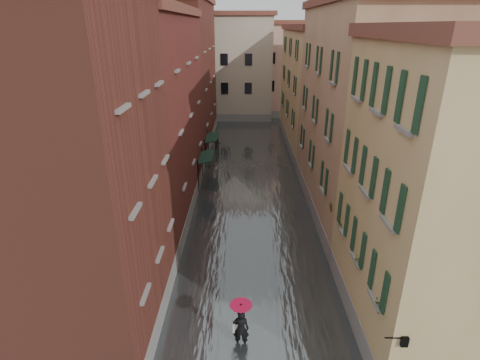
{
  "coord_description": "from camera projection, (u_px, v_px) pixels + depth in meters",
  "views": [
    {
      "loc": [
        -0.58,
        -14.72,
        11.92
      ],
      "look_at": [
        -0.79,
        6.77,
        3.0
      ],
      "focal_mm": 28.0,
      "sensor_mm": 36.0,
      "label": 1
    }
  ],
  "objects": [
    {
      "name": "ground",
      "position": [
        255.0,
        290.0,
        18.16
      ],
      "size": [
        120.0,
        120.0,
        0.0
      ],
      "primitive_type": "plane",
      "color": "slate",
      "rests_on": "ground"
    },
    {
      "name": "floodwater",
      "position": [
        251.0,
        184.0,
        30.13
      ],
      "size": [
        10.0,
        60.0,
        0.2
      ],
      "primitive_type": "cube",
      "color": "#484E50",
      "rests_on": "ground"
    },
    {
      "name": "building_left_near",
      "position": [
        71.0,
        183.0,
        13.89
      ],
      "size": [
        6.0,
        8.0,
        13.0
      ],
      "primitive_type": "cube",
      "color": "brown",
      "rests_on": "ground"
    },
    {
      "name": "building_left_mid",
      "position": [
        144.0,
        120.0,
        24.14
      ],
      "size": [
        6.0,
        14.0,
        12.5
      ],
      "primitive_type": "cube",
      "color": "#5B231C",
      "rests_on": "ground"
    },
    {
      "name": "building_left_far",
      "position": [
        180.0,
        78.0,
        37.71
      ],
      "size": [
        6.0,
        16.0,
        14.0
      ],
      "primitive_type": "cube",
      "color": "brown",
      "rests_on": "ground"
    },
    {
      "name": "building_right_near",
      "position": [
        445.0,
        203.0,
        14.05
      ],
      "size": [
        6.0,
        8.0,
        11.5
      ],
      "primitive_type": "cube",
      "color": "tan",
      "rests_on": "ground"
    },
    {
      "name": "building_right_mid",
      "position": [
        362.0,
        117.0,
        23.92
      ],
      "size": [
        6.0,
        14.0,
        13.0
      ],
      "primitive_type": "cube",
      "color": "tan",
      "rests_on": "ground"
    },
    {
      "name": "building_right_far",
      "position": [
        318.0,
        91.0,
        38.06
      ],
      "size": [
        6.0,
        16.0,
        11.5
      ],
      "primitive_type": "cube",
      "color": "tan",
      "rests_on": "ground"
    },
    {
      "name": "building_end_cream",
      "position": [
        226.0,
        68.0,
        50.79
      ],
      "size": [
        12.0,
        9.0,
        13.0
      ],
      "primitive_type": "cube",
      "color": "#B5AB90",
      "rests_on": "ground"
    },
    {
      "name": "building_end_pink",
      "position": [
        290.0,
        70.0,
        52.75
      ],
      "size": [
        10.0,
        9.0,
        12.0
      ],
      "primitive_type": "cube",
      "color": "tan",
      "rests_on": "ground"
    },
    {
      "name": "awning_near",
      "position": [
        206.0,
        157.0,
        28.88
      ],
      "size": [
        1.09,
        3.06,
        2.8
      ],
      "color": "black",
      "rests_on": "ground"
    },
    {
      "name": "awning_far",
      "position": [
        212.0,
        138.0,
        33.86
      ],
      "size": [
        1.09,
        3.27,
        2.8
      ],
      "color": "black",
      "rests_on": "ground"
    },
    {
      "name": "wall_lantern",
      "position": [
        403.0,
        340.0,
        11.43
      ],
      "size": [
        0.71,
        0.22,
        0.35
      ],
      "color": "black",
      "rests_on": "ground"
    },
    {
      "name": "window_planters",
      "position": [
        353.0,
        238.0,
        15.97
      ],
      "size": [
        0.59,
        8.24,
        0.84
      ],
      "color": "brown",
      "rests_on": "ground"
    },
    {
      "name": "pedestrian_main",
      "position": [
        241.0,
        322.0,
        14.57
      ],
      "size": [
        0.89,
        0.89,
        2.06
      ],
      "color": "black",
      "rests_on": "ground"
    },
    {
      "name": "pedestrian_far",
      "position": [
        218.0,
        145.0,
        37.75
      ],
      "size": [
        0.87,
        0.76,
        1.53
      ],
      "primitive_type": "imported",
      "rotation": [
        0.0,
        0.0,
        0.27
      ],
      "color": "black",
      "rests_on": "ground"
    }
  ]
}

